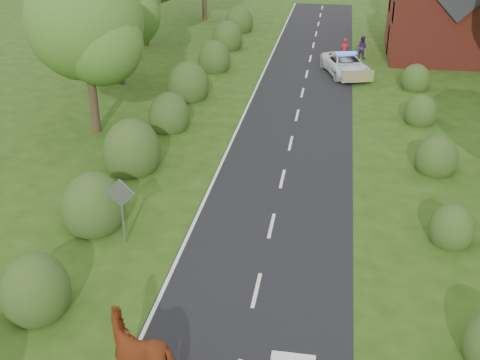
% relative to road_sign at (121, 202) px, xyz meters
% --- Properties ---
extents(ground, '(120.00, 120.00, 0.00)m').
position_rel_road_sign_xyz_m(ground, '(5.00, -2.00, -1.65)').
color(ground, '#254111').
extents(road, '(6.00, 70.00, 0.02)m').
position_rel_road_sign_xyz_m(road, '(5.00, 13.00, -1.64)').
color(road, black).
rests_on(road, ground).
extents(road_markings, '(4.96, 70.00, 0.01)m').
position_rel_road_sign_xyz_m(road_markings, '(3.40, 10.93, -1.63)').
color(road_markings, white).
rests_on(road_markings, road).
extents(hedgerow_left, '(2.75, 50.41, 3.00)m').
position_rel_road_sign_xyz_m(hedgerow_left, '(-1.51, 9.69, -0.91)').
color(hedgerow_left, '#2C481B').
rests_on(hedgerow_left, ground).
extents(hedgerow_right, '(2.10, 45.78, 2.10)m').
position_rel_road_sign_xyz_m(hedgerow_right, '(11.60, 9.21, -1.10)').
color(hedgerow_right, '#2C481B').
rests_on(hedgerow_right, ground).
extents(tree_left_a, '(5.74, 5.60, 8.38)m').
position_rel_road_sign_xyz_m(tree_left_a, '(-4.75, 9.86, 3.69)').
color(tree_left_a, '#332316').
rests_on(tree_left_a, ground).
extents(tree_left_b, '(5.74, 5.60, 8.07)m').
position_rel_road_sign_xyz_m(tree_left_b, '(-6.25, 17.86, 3.39)').
color(tree_left_b, '#332316').
rests_on(tree_left_b, ground).
extents(road_sign, '(1.06, 0.08, 2.53)m').
position_rel_road_sign_xyz_m(road_sign, '(0.00, 0.00, 0.00)').
color(road_sign, gray).
rests_on(road_sign, ground).
extents(house, '(8.00, 7.40, 9.17)m').
position_rel_road_sign_xyz_m(house, '(14.49, 28.00, 2.13)').
color(house, maroon).
rests_on(house, ground).
extents(cow, '(2.51, 1.50, 1.70)m').
position_rel_road_sign_xyz_m(cow, '(2.77, -6.20, -0.80)').
color(cow, maroon).
rests_on(cow, ground).
extents(police_van, '(3.72, 5.45, 1.53)m').
position_rel_road_sign_xyz_m(police_van, '(7.50, 22.31, -0.96)').
color(police_van, white).
rests_on(police_van, ground).
extents(pedestrian_red, '(0.78, 0.68, 1.80)m').
position_rel_road_sign_xyz_m(pedestrian_red, '(7.38, 25.09, -0.75)').
color(pedestrian_red, maroon).
rests_on(pedestrian_red, ground).
extents(pedestrian_purple, '(1.00, 0.93, 1.64)m').
position_rel_road_sign_xyz_m(pedestrian_purple, '(8.62, 26.73, -0.84)').
color(pedestrian_purple, '#3D1F59').
rests_on(pedestrian_purple, ground).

